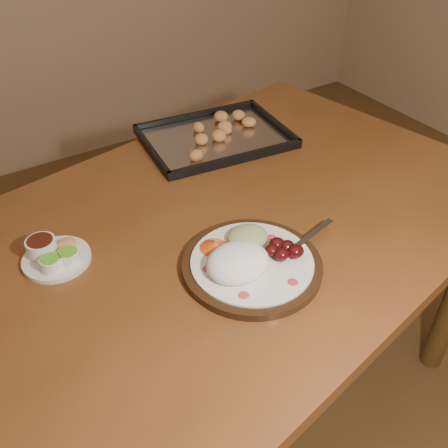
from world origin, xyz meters
TOP-DOWN VIEW (x-y plane):
  - ground at (0.00, 0.00)m, footprint 4.00×4.00m
  - dining_table at (-0.15, 0.21)m, footprint 1.65×1.17m
  - dinner_plate at (-0.16, 0.06)m, footprint 0.37×0.29m
  - condiment_saucer at (-0.49, 0.29)m, footprint 0.14×0.14m
  - baking_tray at (0.07, 0.55)m, footprint 0.43×0.34m

SIDE VIEW (x-z plane):
  - ground at x=0.00m, z-range 0.00..0.00m
  - dining_table at x=-0.15m, z-range 0.28..1.03m
  - baking_tray at x=0.07m, z-range 0.74..0.78m
  - condiment_saucer at x=-0.49m, z-range 0.74..0.79m
  - dinner_plate at x=-0.16m, z-range 0.74..0.80m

